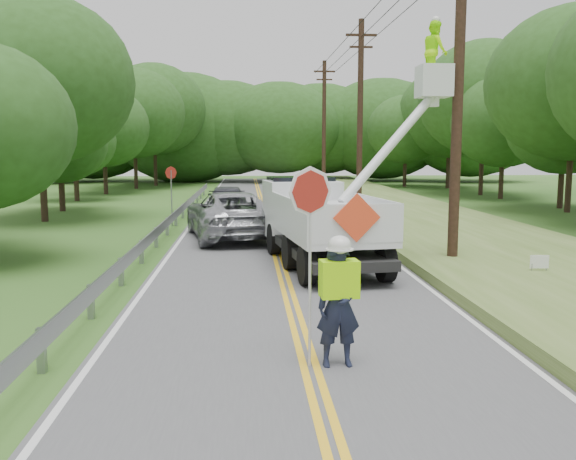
{
  "coord_description": "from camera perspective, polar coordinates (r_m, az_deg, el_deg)",
  "views": [
    {
      "loc": [
        -0.96,
        -8.23,
        3.39
      ],
      "look_at": [
        0.0,
        6.0,
        1.5
      ],
      "focal_mm": 38.27,
      "sensor_mm": 36.0,
      "label": 1
    }
  ],
  "objects": [
    {
      "name": "stop_sign_permanent",
      "position": [
        27.44,
        -10.8,
        4.0
      ],
      "size": [
        0.47,
        0.35,
        2.63
      ],
      "color": "gray",
      "rests_on": "ground"
    },
    {
      "name": "road",
      "position": [
        22.5,
        -1.38,
        -1.09
      ],
      "size": [
        7.2,
        96.0,
        0.03
      ],
      "color": "#4E4F51",
      "rests_on": "ground"
    },
    {
      "name": "ground",
      "position": [
        8.95,
        2.69,
        -14.72
      ],
      "size": [
        140.0,
        140.0,
        0.0
      ],
      "primitive_type": "plane",
      "color": "#244F17",
      "rests_on": "ground"
    },
    {
      "name": "flagger",
      "position": [
        9.56,
        4.68,
        -6.17
      ],
      "size": [
        1.16,
        0.51,
        3.11
      ],
      "color": "#191E33",
      "rests_on": "road"
    },
    {
      "name": "utility_poles",
      "position": [
        26.01,
        9.59,
        11.59
      ],
      "size": [
        1.6,
        43.3,
        10.0
      ],
      "color": "black",
      "rests_on": "ground"
    },
    {
      "name": "suv_silver",
      "position": [
        23.43,
        -5.32,
        1.42
      ],
      "size": [
        4.02,
        6.77,
        1.77
      ],
      "primitive_type": "imported",
      "rotation": [
        0.0,
        0.0,
        3.32
      ],
      "color": "#AAACB2",
      "rests_on": "road"
    },
    {
      "name": "treeline_right",
      "position": [
        37.86,
        23.26,
        11.18
      ],
      "size": [
        11.22,
        52.71,
        11.2
      ],
      "color": "#332319",
      "rests_on": "ground"
    },
    {
      "name": "suv_darkgrey",
      "position": [
        31.81,
        -5.66,
        2.75
      ],
      "size": [
        2.15,
        5.07,
        1.46
      ],
      "primitive_type": "imported",
      "rotation": [
        0.0,
        0.0,
        3.16
      ],
      "color": "#3B3D44",
      "rests_on": "road"
    },
    {
      "name": "tall_grass_verge",
      "position": [
        23.87,
        15.91,
        -0.54
      ],
      "size": [
        7.0,
        96.0,
        0.3
      ],
      "primitive_type": "cube",
      "color": "#496426",
      "rests_on": "ground"
    },
    {
      "name": "yard_sign",
      "position": [
        16.96,
        22.32,
        -2.84
      ],
      "size": [
        0.48,
        0.06,
        0.69
      ],
      "color": "white",
      "rests_on": "ground"
    },
    {
      "name": "treeline_left",
      "position": [
        41.71,
        -17.11,
        10.59
      ],
      "size": [
        10.32,
        54.52,
        11.12
      ],
      "color": "#332319",
      "rests_on": "ground"
    },
    {
      "name": "bucket_truck",
      "position": [
        18.74,
        3.08,
        1.94
      ],
      "size": [
        5.16,
        7.3,
        6.88
      ],
      "color": "black",
      "rests_on": "road"
    },
    {
      "name": "guardrail",
      "position": [
        23.51,
        -11.32,
        0.47
      ],
      "size": [
        0.18,
        48.0,
        0.77
      ],
      "color": "gray",
      "rests_on": "ground"
    },
    {
      "name": "treeline_horizon",
      "position": [
        64.52,
        -3.84,
        9.41
      ],
      "size": [
        56.74,
        14.16,
        11.37
      ],
      "color": "#264B18",
      "rests_on": "ground"
    }
  ]
}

